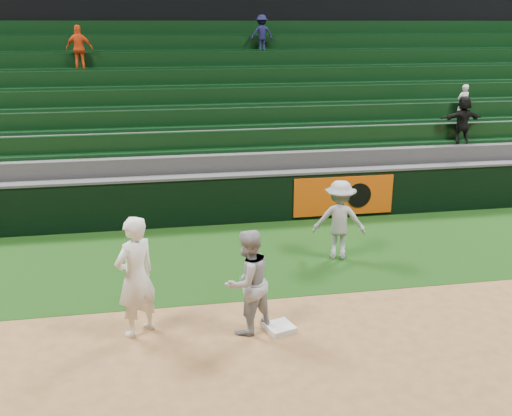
{
  "coord_description": "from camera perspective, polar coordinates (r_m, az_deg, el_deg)",
  "views": [
    {
      "loc": [
        -1.6,
        -8.25,
        4.79
      ],
      "look_at": [
        0.26,
        2.3,
        1.3
      ],
      "focal_mm": 40.0,
      "sensor_mm": 36.0,
      "label": 1
    }
  ],
  "objects": [
    {
      "name": "foul_grass",
      "position": [
        12.33,
        -1.77,
        -4.81
      ],
      "size": [
        36.0,
        4.2,
        0.01
      ],
      "primitive_type": "cube",
      "color": "black",
      "rests_on": "ground"
    },
    {
      "name": "ground",
      "position": [
        9.67,
        0.85,
        -11.65
      ],
      "size": [
        70.0,
        70.0,
        0.0
      ],
      "primitive_type": "plane",
      "color": "brown",
      "rests_on": "ground"
    },
    {
      "name": "stadium_seating",
      "position": [
        17.56,
        -4.67,
        7.87
      ],
      "size": [
        36.0,
        5.95,
        5.03
      ],
      "color": "#373739",
      "rests_on": "ground"
    },
    {
      "name": "base_coach",
      "position": [
        12.06,
        8.34,
        -1.19
      ],
      "size": [
        1.23,
        0.92,
        1.7
      ],
      "primitive_type": "imported",
      "rotation": [
        0.0,
        0.0,
        2.85
      ],
      "color": "#9FA3AC",
      "rests_on": "foul_grass"
    },
    {
      "name": "first_baseman",
      "position": [
        9.19,
        -11.95,
        -6.74
      ],
      "size": [
        0.86,
        0.83,
        1.99
      ],
      "primitive_type": "imported",
      "rotation": [
        0.0,
        0.0,
        3.82
      ],
      "color": "white",
      "rests_on": "ground"
    },
    {
      "name": "baserunner",
      "position": [
        9.12,
        -0.84,
        -7.4
      ],
      "size": [
        1.06,
        1.0,
        1.74
      ],
      "primitive_type": "imported",
      "rotation": [
        0.0,
        0.0,
        3.67
      ],
      "color": "#9B9EA5",
      "rests_on": "ground"
    },
    {
      "name": "field_wall",
      "position": [
        14.16,
        -2.97,
        0.96
      ],
      "size": [
        36.0,
        0.45,
        1.25
      ],
      "color": "black",
      "rests_on": "ground"
    },
    {
      "name": "first_base",
      "position": [
        9.51,
        2.39,
        -11.87
      ],
      "size": [
        0.53,
        0.53,
        0.09
      ],
      "primitive_type": "cube",
      "rotation": [
        0.0,
        0.0,
        0.31
      ],
      "color": "white",
      "rests_on": "ground"
    }
  ]
}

